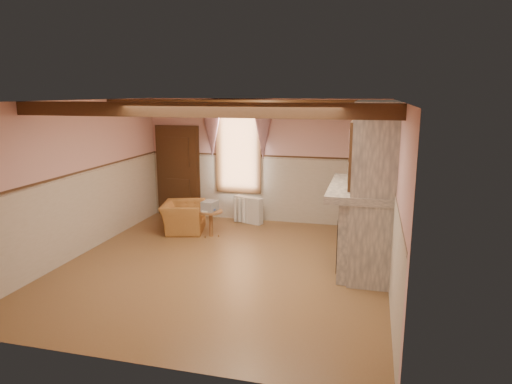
% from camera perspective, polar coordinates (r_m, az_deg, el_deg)
% --- Properties ---
extents(floor, '(5.50, 6.00, 0.01)m').
position_cam_1_polar(floor, '(7.99, -4.06, -9.20)').
color(floor, brown).
rests_on(floor, ground).
extents(ceiling, '(5.50, 6.00, 0.01)m').
position_cam_1_polar(ceiling, '(7.43, -4.39, 11.31)').
color(ceiling, silver).
rests_on(ceiling, wall_back).
extents(wall_back, '(5.50, 0.02, 2.80)m').
position_cam_1_polar(wall_back, '(10.43, 1.01, 3.91)').
color(wall_back, tan).
rests_on(wall_back, floor).
extents(wall_front, '(5.50, 0.02, 2.80)m').
position_cam_1_polar(wall_front, '(4.93, -15.37, -6.18)').
color(wall_front, tan).
rests_on(wall_front, floor).
extents(wall_left, '(0.02, 6.00, 2.80)m').
position_cam_1_polar(wall_left, '(8.84, -21.38, 1.53)').
color(wall_left, tan).
rests_on(wall_left, floor).
extents(wall_right, '(0.02, 6.00, 2.80)m').
position_cam_1_polar(wall_right, '(7.22, 16.97, -0.44)').
color(wall_right, tan).
rests_on(wall_right, floor).
extents(wainscot, '(5.50, 6.00, 1.50)m').
position_cam_1_polar(wainscot, '(7.74, -4.14, -4.03)').
color(wainscot, '#BEAD99').
rests_on(wainscot, floor).
extents(chair_rail, '(5.50, 6.00, 0.08)m').
position_cam_1_polar(chair_rail, '(7.57, -4.23, 1.42)').
color(chair_rail, black).
rests_on(chair_rail, wainscot).
extents(firebox, '(0.20, 0.95, 0.90)m').
position_cam_1_polar(firebox, '(8.04, 11.01, -5.85)').
color(firebox, black).
rests_on(firebox, floor).
extents(armchair, '(1.04, 1.13, 0.63)m').
position_cam_1_polar(armchair, '(9.93, -9.09, -3.10)').
color(armchair, '#9E662D').
rests_on(armchair, floor).
extents(side_table, '(0.53, 0.53, 0.55)m').
position_cam_1_polar(side_table, '(9.51, -5.65, -3.93)').
color(side_table, brown).
rests_on(side_table, floor).
extents(book_stack, '(0.32, 0.36, 0.20)m').
position_cam_1_polar(book_stack, '(9.42, -5.77, -1.72)').
color(book_stack, '#B7AD8C').
rests_on(book_stack, side_table).
extents(radiator, '(0.72, 0.41, 0.60)m').
position_cam_1_polar(radiator, '(10.44, -0.95, -2.25)').
color(radiator, silver).
rests_on(radiator, floor).
extents(bowl, '(0.36, 0.36, 0.09)m').
position_cam_1_polar(bowl, '(7.60, 13.08, 0.90)').
color(bowl, brown).
rests_on(bowl, mantel).
extents(mantel_clock, '(0.14, 0.24, 0.20)m').
position_cam_1_polar(mantel_clock, '(8.57, 13.27, 2.54)').
color(mantel_clock, black).
rests_on(mantel_clock, mantel).
extents(oil_lamp, '(0.11, 0.11, 0.28)m').
position_cam_1_polar(oil_lamp, '(8.04, 13.20, 2.21)').
color(oil_lamp, '#B49232').
rests_on(oil_lamp, mantel).
extents(candle_red, '(0.06, 0.06, 0.16)m').
position_cam_1_polar(candle_red, '(7.19, 13.01, 0.56)').
color(candle_red, maroon).
rests_on(candle_red, mantel).
extents(jar_yellow, '(0.06, 0.06, 0.12)m').
position_cam_1_polar(jar_yellow, '(7.47, 13.06, 0.84)').
color(jar_yellow, yellow).
rests_on(jar_yellow, mantel).
extents(fireplace, '(0.85, 2.00, 2.80)m').
position_cam_1_polar(fireplace, '(7.80, 14.41, 0.64)').
color(fireplace, gray).
rests_on(fireplace, floor).
extents(mantel, '(1.05, 2.05, 0.12)m').
position_cam_1_polar(mantel, '(7.80, 13.08, 0.42)').
color(mantel, gray).
rests_on(mantel, fireplace).
extents(overmantel_mirror, '(0.06, 1.44, 1.04)m').
position_cam_1_polar(overmantel_mirror, '(7.71, 11.92, 4.93)').
color(overmantel_mirror, silver).
rests_on(overmantel_mirror, fireplace).
extents(door, '(1.10, 0.10, 2.10)m').
position_cam_1_polar(door, '(11.10, -9.69, 2.41)').
color(door, black).
rests_on(door, floor).
extents(window, '(1.06, 0.08, 2.02)m').
position_cam_1_polar(window, '(10.52, -2.22, 5.35)').
color(window, white).
rests_on(window, wall_back).
extents(window_drapes, '(1.30, 0.14, 1.40)m').
position_cam_1_polar(window_drapes, '(10.38, -2.39, 8.58)').
color(window_drapes, gray).
rests_on(window_drapes, wall_back).
extents(ceiling_beam_front, '(5.50, 0.18, 0.20)m').
position_cam_1_polar(ceiling_beam_front, '(6.31, -7.90, 10.15)').
color(ceiling_beam_front, black).
rests_on(ceiling_beam_front, ceiling).
extents(ceiling_beam_back, '(5.50, 0.18, 0.20)m').
position_cam_1_polar(ceiling_beam_back, '(8.58, -1.78, 10.80)').
color(ceiling_beam_back, black).
rests_on(ceiling_beam_back, ceiling).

